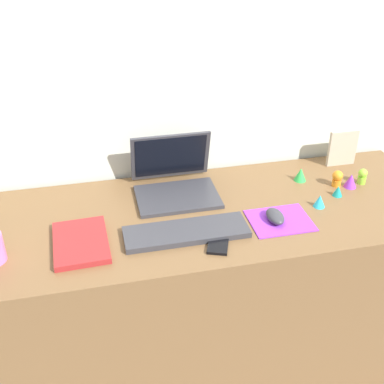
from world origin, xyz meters
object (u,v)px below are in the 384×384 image
(mouse, at_px, (275,216))
(notebook_pad, at_px, (81,242))
(toy_figurine_lime, at_px, (362,176))
(cell_phone, at_px, (218,242))
(toy_figurine_orange, at_px, (337,178))
(toy_figurine_teal, at_px, (338,191))
(keyboard, at_px, (186,232))
(picture_frame, at_px, (342,148))
(toy_figurine_purple, at_px, (351,181))
(laptop, at_px, (174,178))
(toy_figurine_cyan, at_px, (320,201))
(toy_figurine_green, at_px, (300,174))

(mouse, bearing_deg, notebook_pad, 178.91)
(toy_figurine_lime, bearing_deg, cell_phone, -159.01)
(cell_phone, height_order, notebook_pad, notebook_pad)
(toy_figurine_orange, bearing_deg, mouse, -151.25)
(notebook_pad, bearing_deg, toy_figurine_teal, 3.58)
(notebook_pad, distance_m, toy_figurine_lime, 1.09)
(mouse, height_order, cell_phone, mouse)
(mouse, distance_m, notebook_pad, 0.65)
(keyboard, height_order, toy_figurine_lime, toy_figurine_lime)
(cell_phone, height_order, picture_frame, picture_frame)
(mouse, distance_m, cell_phone, 0.23)
(notebook_pad, relative_size, toy_figurine_orange, 3.72)
(mouse, bearing_deg, toy_figurine_lime, 22.11)
(notebook_pad, bearing_deg, keyboard, -5.32)
(toy_figurine_purple, relative_size, toy_figurine_orange, 0.83)
(laptop, height_order, cell_phone, laptop)
(cell_phone, distance_m, toy_figurine_purple, 0.63)
(laptop, distance_m, notebook_pad, 0.45)
(toy_figurine_teal, bearing_deg, toy_figurine_cyan, -152.80)
(laptop, xyz_separation_m, notebook_pad, (-0.36, -0.26, -0.04))
(cell_phone, xyz_separation_m, toy_figurine_cyan, (0.41, 0.13, 0.02))
(cell_phone, height_order, toy_figurine_teal, toy_figurine_teal)
(picture_frame, bearing_deg, toy_figurine_lime, -87.34)
(laptop, height_order, keyboard, laptop)
(picture_frame, height_order, toy_figurine_green, picture_frame)
(cell_phone, height_order, toy_figurine_lime, toy_figurine_lime)
(laptop, height_order, toy_figurine_cyan, laptop)
(mouse, height_order, toy_figurine_purple, toy_figurine_purple)
(laptop, relative_size, picture_frame, 2.00)
(toy_figurine_teal, distance_m, toy_figurine_green, 0.17)
(laptop, bearing_deg, mouse, -43.06)
(toy_figurine_orange, bearing_deg, toy_figurine_cyan, -136.72)
(picture_frame, xyz_separation_m, toy_figurine_lime, (0.01, -0.16, -0.04))
(toy_figurine_cyan, bearing_deg, cell_phone, -162.62)
(laptop, xyz_separation_m, toy_figurine_teal, (0.58, -0.17, -0.03))
(laptop, bearing_deg, toy_figurine_lime, -8.32)
(laptop, height_order, toy_figurine_purple, laptop)
(toy_figurine_cyan, xyz_separation_m, toy_figurine_lime, (0.23, 0.12, 0.01))
(laptop, bearing_deg, toy_figurine_purple, -10.34)
(toy_figurine_lime, bearing_deg, toy_figurine_teal, -153.27)
(keyboard, xyz_separation_m, toy_figurine_green, (0.51, 0.25, 0.02))
(picture_frame, distance_m, toy_figurine_purple, 0.19)
(laptop, distance_m, mouse, 0.41)
(mouse, height_order, toy_figurine_green, toy_figurine_green)
(toy_figurine_purple, distance_m, toy_figurine_cyan, 0.20)
(laptop, xyz_separation_m, keyboard, (-0.02, -0.28, -0.04))
(keyboard, bearing_deg, picture_frame, 25.09)
(toy_figurine_teal, relative_size, toy_figurine_lime, 0.67)
(toy_figurine_purple, height_order, toy_figurine_green, same)
(toy_figurine_cyan, bearing_deg, notebook_pad, -177.23)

